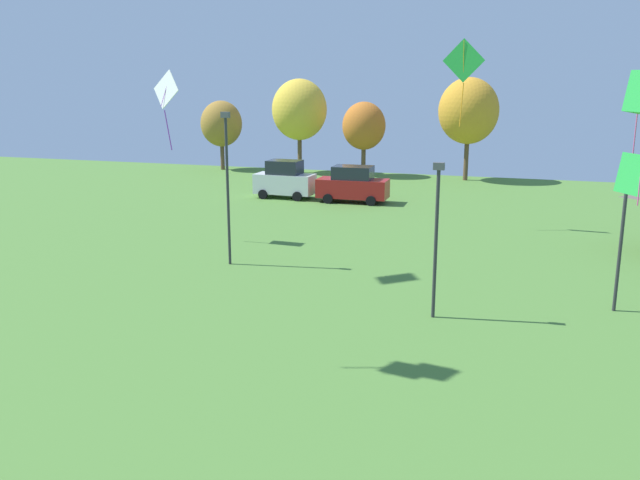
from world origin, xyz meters
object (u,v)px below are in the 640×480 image
(treeline_tree_0, at_px, (221,124))
(kite_flying_2, at_px, (166,93))
(treeline_tree_3, at_px, (469,111))
(light_post_3, at_px, (623,223))
(parked_car_leftmost, at_px, (285,180))
(light_post_2, at_px, (227,181))
(treeline_tree_1, at_px, (299,110))
(kite_flying_5, at_px, (463,64))
(light_post_1, at_px, (436,230))
(treeline_tree_2, at_px, (364,126))
(parked_car_second_from_left, at_px, (353,185))

(treeline_tree_0, bearing_deg, kite_flying_2, -69.60)
(treeline_tree_3, bearing_deg, light_post_3, -74.76)
(light_post_3, bearing_deg, parked_car_leftmost, 136.59)
(light_post_2, bearing_deg, treeline_tree_0, 116.20)
(kite_flying_2, xyz_separation_m, treeline_tree_1, (-2.18, 25.48, -1.92))
(light_post_3, height_order, treeline_tree_0, treeline_tree_0)
(kite_flying_5, height_order, parked_car_leftmost, kite_flying_5)
(light_post_1, distance_m, treeline_tree_0, 40.43)
(light_post_2, distance_m, treeline_tree_2, 28.58)
(parked_car_second_from_left, bearing_deg, light_post_2, -95.43)
(light_post_2, distance_m, light_post_3, 15.50)
(kite_flying_2, distance_m, light_post_3, 21.15)
(kite_flying_2, relative_size, light_post_2, 0.59)
(kite_flying_2, bearing_deg, treeline_tree_3, 64.77)
(kite_flying_5, relative_size, treeline_tree_0, 0.74)
(kite_flying_2, bearing_deg, treeline_tree_1, 94.90)
(treeline_tree_1, bearing_deg, kite_flying_5, -49.72)
(light_post_3, distance_m, treeline_tree_2, 34.36)
(parked_car_leftmost, height_order, treeline_tree_0, treeline_tree_0)
(treeline_tree_2, bearing_deg, treeline_tree_0, 179.29)
(light_post_1, height_order, treeline_tree_1, treeline_tree_1)
(parked_car_leftmost, bearing_deg, treeline_tree_0, 132.42)
(kite_flying_2, bearing_deg, parked_car_leftmost, 85.19)
(parked_car_second_from_left, bearing_deg, light_post_1, -69.18)
(kite_flying_5, bearing_deg, treeline_tree_3, 94.29)
(kite_flying_5, distance_m, treeline_tree_1, 24.12)
(light_post_1, xyz_separation_m, light_post_2, (-9.48, 4.09, 0.66))
(light_post_2, bearing_deg, treeline_tree_2, 92.36)
(treeline_tree_2, bearing_deg, light_post_3, -61.10)
(treeline_tree_1, height_order, treeline_tree_2, treeline_tree_1)
(light_post_2, distance_m, treeline_tree_3, 29.65)
(parked_car_leftmost, bearing_deg, treeline_tree_2, 80.23)
(light_post_2, distance_m, treeline_tree_1, 29.78)
(parked_car_leftmost, distance_m, treeline_tree_2, 12.63)
(kite_flying_2, bearing_deg, light_post_2, -36.00)
(kite_flying_5, bearing_deg, kite_flying_2, -151.29)
(kite_flying_5, height_order, treeline_tree_3, kite_flying_5)
(treeline_tree_3, bearing_deg, parked_car_leftmost, -131.52)
(parked_car_leftmost, distance_m, treeline_tree_0, 16.35)
(kite_flying_2, xyz_separation_m, light_post_2, (4.73, -3.44, -3.57))
(parked_car_leftmost, height_order, light_post_3, light_post_3)
(parked_car_second_from_left, height_order, treeline_tree_1, treeline_tree_1)
(parked_car_leftmost, bearing_deg, treeline_tree_1, 106.53)
(parked_car_second_from_left, xyz_separation_m, treeline_tree_2, (-2.36, 12.23, 2.94))
(treeline_tree_0, bearing_deg, light_post_1, -54.26)
(treeline_tree_2, xyz_separation_m, treeline_tree_3, (8.36, 0.16, 1.32))
(treeline_tree_0, height_order, treeline_tree_2, treeline_tree_2)
(kite_flying_5, distance_m, treeline_tree_2, 20.83)
(treeline_tree_0, distance_m, treeline_tree_3, 21.36)
(light_post_1, distance_m, light_post_2, 10.34)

